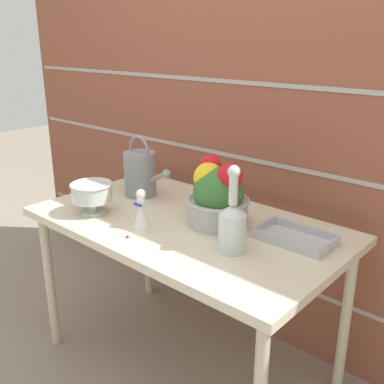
{
  "coord_description": "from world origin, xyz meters",
  "views": [
    {
      "loc": [
        1.19,
        -1.3,
        1.48
      ],
      "look_at": [
        0.0,
        0.04,
        0.86
      ],
      "focal_mm": 42.0,
      "sensor_mm": 36.0,
      "label": 1
    }
  ],
  "objects_px": {
    "wire_tray": "(295,238)",
    "crystal_pedestal_bowl": "(92,193)",
    "watering_can": "(140,173)",
    "flower_planter": "(218,196)",
    "glass_decanter": "(232,223)",
    "figurine_vase": "(142,212)"
  },
  "relations": [
    {
      "from": "wire_tray",
      "to": "watering_can",
      "type": "bearing_deg",
      "value": -177.8
    },
    {
      "from": "watering_can",
      "to": "glass_decanter",
      "type": "xyz_separation_m",
      "value": [
        0.7,
        -0.19,
        -0.01
      ]
    },
    {
      "from": "wire_tray",
      "to": "crystal_pedestal_bowl",
      "type": "bearing_deg",
      "value": -157.56
    },
    {
      "from": "watering_can",
      "to": "flower_planter",
      "type": "height_order",
      "value": "watering_can"
    },
    {
      "from": "glass_decanter",
      "to": "crystal_pedestal_bowl",
      "type": "bearing_deg",
      "value": -170.88
    },
    {
      "from": "glass_decanter",
      "to": "figurine_vase",
      "type": "xyz_separation_m",
      "value": [
        -0.4,
        -0.07,
        -0.04
      ]
    },
    {
      "from": "crystal_pedestal_bowl",
      "to": "flower_planter",
      "type": "distance_m",
      "value": 0.56
    },
    {
      "from": "watering_can",
      "to": "glass_decanter",
      "type": "height_order",
      "value": "glass_decanter"
    },
    {
      "from": "watering_can",
      "to": "wire_tray",
      "type": "distance_m",
      "value": 0.84
    },
    {
      "from": "crystal_pedestal_bowl",
      "to": "flower_planter",
      "type": "xyz_separation_m",
      "value": [
        0.49,
        0.27,
        0.03
      ]
    },
    {
      "from": "watering_can",
      "to": "flower_planter",
      "type": "xyz_separation_m",
      "value": [
        0.51,
        -0.03,
        0.01
      ]
    },
    {
      "from": "crystal_pedestal_bowl",
      "to": "wire_tray",
      "type": "bearing_deg",
      "value": 22.44
    },
    {
      "from": "watering_can",
      "to": "wire_tray",
      "type": "bearing_deg",
      "value": 2.2
    },
    {
      "from": "flower_planter",
      "to": "glass_decanter",
      "type": "height_order",
      "value": "glass_decanter"
    },
    {
      "from": "wire_tray",
      "to": "figurine_vase",
      "type": "bearing_deg",
      "value": -150.57
    },
    {
      "from": "flower_planter",
      "to": "figurine_vase",
      "type": "relative_size",
      "value": 1.71
    },
    {
      "from": "crystal_pedestal_bowl",
      "to": "figurine_vase",
      "type": "relative_size",
      "value": 1.14
    },
    {
      "from": "flower_planter",
      "to": "crystal_pedestal_bowl",
      "type": "bearing_deg",
      "value": -150.99
    },
    {
      "from": "figurine_vase",
      "to": "wire_tray",
      "type": "xyz_separation_m",
      "value": [
        0.53,
        0.3,
        -0.06
      ]
    },
    {
      "from": "watering_can",
      "to": "crystal_pedestal_bowl",
      "type": "bearing_deg",
      "value": -86.23
    },
    {
      "from": "wire_tray",
      "to": "glass_decanter",
      "type": "bearing_deg",
      "value": -119.94
    },
    {
      "from": "glass_decanter",
      "to": "wire_tray",
      "type": "distance_m",
      "value": 0.28
    }
  ]
}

